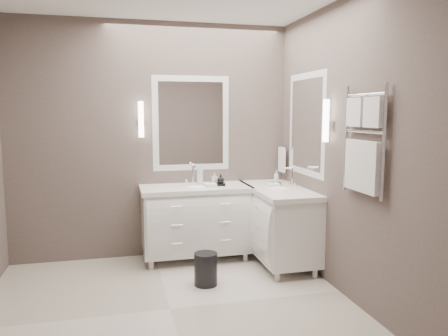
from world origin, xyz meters
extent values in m
cube|color=beige|center=(0.00, 0.00, -0.01)|extent=(3.20, 3.00, 0.01)
cube|color=#544843|center=(0.00, 1.50, 1.35)|extent=(3.20, 0.01, 2.70)
cube|color=#544843|center=(0.00, -1.50, 1.35)|extent=(3.20, 0.01, 2.70)
cube|color=#544843|center=(1.60, 0.00, 1.35)|extent=(0.01, 3.00, 2.70)
cube|color=white|center=(0.45, 1.23, 0.45)|extent=(1.20, 0.55, 0.70)
cube|color=white|center=(0.45, 1.23, 0.82)|extent=(1.24, 0.59, 0.05)
ellipsoid|color=white|center=(0.45, 1.23, 0.81)|extent=(0.36, 0.28, 0.12)
cylinder|color=white|center=(0.45, 1.39, 0.96)|extent=(0.02, 0.02, 0.22)
cube|color=white|center=(1.33, 0.90, 0.45)|extent=(0.55, 1.20, 0.70)
cube|color=white|center=(1.33, 0.90, 0.82)|extent=(0.59, 1.24, 0.05)
ellipsoid|color=white|center=(1.33, 0.90, 0.81)|extent=(0.36, 0.28, 0.12)
cylinder|color=white|center=(1.49, 0.90, 0.96)|extent=(0.02, 0.02, 0.22)
cube|color=white|center=(0.45, 1.49, 1.55)|extent=(0.90, 0.02, 1.10)
cube|color=white|center=(0.45, 1.49, 1.55)|extent=(0.77, 0.02, 0.96)
cube|color=white|center=(1.59, 0.80, 1.55)|extent=(0.02, 0.90, 1.10)
cube|color=white|center=(1.59, 0.80, 1.55)|extent=(0.02, 0.90, 0.96)
cube|color=white|center=(-0.13, 1.43, 1.55)|extent=(0.05, 0.05, 0.10)
cylinder|color=white|center=(-0.13, 1.43, 1.60)|extent=(0.06, 0.06, 0.40)
cube|color=white|center=(1.53, 0.22, 1.55)|extent=(0.05, 0.05, 0.10)
cylinder|color=white|center=(1.53, 0.22, 1.60)|extent=(0.06, 0.06, 0.40)
cylinder|color=white|center=(1.55, 1.36, 1.25)|extent=(0.02, 0.22, 0.02)
cube|color=white|center=(1.54, 1.36, 1.11)|extent=(0.03, 0.17, 0.30)
cylinder|color=white|center=(1.56, -0.68, 1.45)|extent=(0.03, 0.03, 0.90)
cylinder|color=white|center=(1.56, -0.12, 1.45)|extent=(0.03, 0.03, 0.90)
cube|color=white|center=(1.55, -0.53, 1.68)|extent=(0.06, 0.22, 0.24)
cube|color=white|center=(1.55, -0.27, 1.68)|extent=(0.06, 0.22, 0.24)
cube|color=white|center=(1.55, -0.40, 1.24)|extent=(0.06, 0.46, 0.42)
cylinder|color=black|center=(0.40, 0.45, 0.16)|extent=(0.26, 0.26, 0.32)
cube|color=black|center=(0.70, 1.22, 0.86)|extent=(0.20, 0.17, 0.03)
cube|color=black|center=(1.36, 1.08, 0.86)|extent=(0.16, 0.19, 0.02)
cylinder|color=silver|center=(0.50, 1.23, 0.95)|extent=(0.08, 0.08, 0.19)
imported|color=white|center=(0.67, 1.24, 0.93)|extent=(0.06, 0.06, 0.12)
imported|color=black|center=(0.73, 1.19, 0.93)|extent=(0.11, 0.11, 0.10)
imported|color=white|center=(1.36, 1.08, 0.95)|extent=(0.07, 0.07, 0.14)
camera|label=1|loc=(-0.40, -3.57, 1.68)|focal=35.00mm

